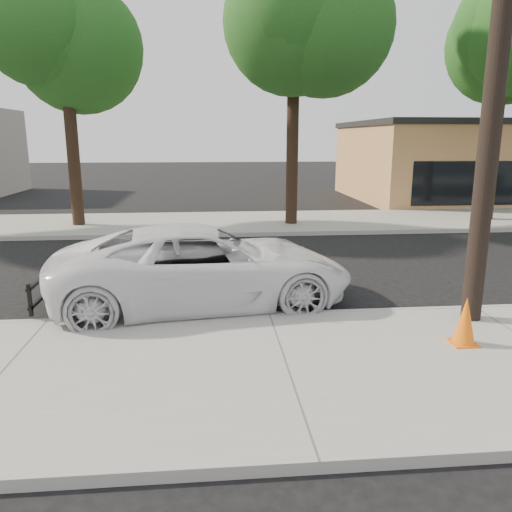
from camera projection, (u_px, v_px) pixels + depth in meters
name	position (u px, v px, depth m)	size (l,w,h in m)	color
ground	(258.00, 288.00, 11.36)	(120.00, 120.00, 0.00)	black
near_sidewalk	(287.00, 370.00, 7.18)	(90.00, 4.40, 0.15)	gray
far_sidewalk	(238.00, 223.00, 19.58)	(90.00, 5.00, 0.15)	gray
curb_near	(269.00, 317.00, 9.31)	(90.00, 0.12, 0.16)	#9E9B93
utility_pole	(499.00, 50.00, 7.97)	(1.40, 0.34, 9.00)	black
tree_b	(69.00, 54.00, 17.23)	(4.34, 4.20, 8.45)	black
tree_c	(301.00, 32.00, 17.35)	(4.96, 4.80, 9.55)	black
tree_d	(512.00, 54.00, 18.48)	(4.50, 4.35, 8.75)	black
police_cruiser	(204.00, 266.00, 9.99)	(2.73, 5.92, 1.64)	white
traffic_cone	(465.00, 321.00, 7.83)	(0.41, 0.41, 0.77)	orange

